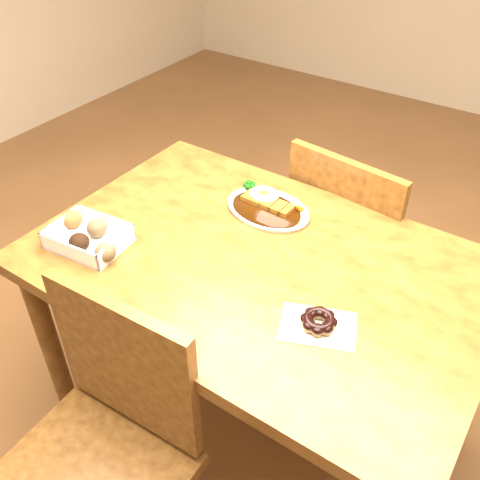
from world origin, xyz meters
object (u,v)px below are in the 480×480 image
Objects in this scene: chair_far at (353,244)px; donut_box at (86,236)px; chair_near at (101,452)px; pon_de_ring at (319,322)px; katsu_curry_plate at (267,206)px; table at (258,287)px.

chair_far is 0.94m from donut_box.
donut_box is at bearing 132.46° from chair_near.
chair_far is 0.74m from pon_de_ring.
pon_de_ring is at bearing 7.38° from donut_box.
donut_box is (-0.32, -0.42, 0.01)m from katsu_curry_plate.
katsu_curry_plate is (-0.01, 0.74, 0.29)m from chair_near.
table is 0.26m from katsu_curry_plate.
chair_near is 3.11× the size of katsu_curry_plate.
table is at bearing 89.94° from chair_far.
chair_near is at bearing -100.10° from table.
table is at bearing 26.14° from donut_box.
chair_near is at bearing -44.91° from donut_box.
chair_near reaches higher than katsu_curry_plate.
chair_far is 1.08m from chair_near.
chair_far is (0.06, 0.54, -0.17)m from table.
donut_box is at bearing -127.36° from katsu_curry_plate.
table is at bearing -63.30° from katsu_curry_plate.
chair_far is at bearing 62.89° from katsu_curry_plate.
chair_far and chair_near have the same top height.
chair_far is 3.11× the size of katsu_curry_plate.
pon_de_ring reaches higher than table.
katsu_curry_plate is at bearing 136.17° from pon_de_ring.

